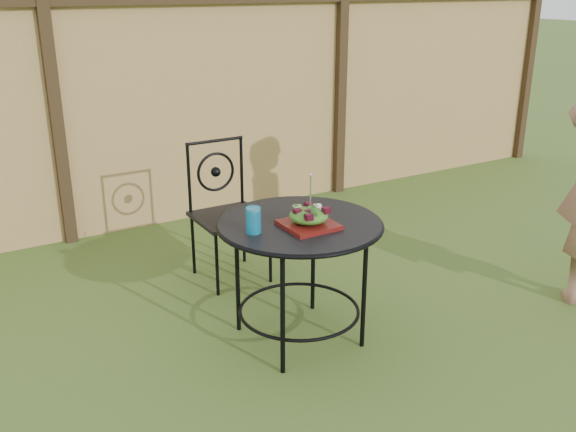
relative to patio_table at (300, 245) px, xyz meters
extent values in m
plane|color=#2E4616|center=(0.50, 0.05, -0.59)|extent=(60.00, 60.00, 0.00)
cube|color=tan|center=(0.50, 2.25, 0.31)|extent=(8.00, 0.05, 1.80)
cube|color=black|center=(-0.80, 2.20, 0.36)|extent=(0.09, 0.09, 1.90)
cube|color=black|center=(1.80, 2.20, 0.36)|extent=(0.09, 0.09, 1.90)
cube|color=black|center=(4.40, 2.20, 0.36)|extent=(0.09, 0.09, 1.90)
cylinder|color=black|center=(0.00, 0.00, 0.13)|extent=(0.90, 0.90, 0.02)
torus|color=black|center=(0.00, 0.00, 0.12)|extent=(0.92, 0.92, 0.02)
torus|color=black|center=(0.00, 0.00, -0.41)|extent=(0.70, 0.70, 0.02)
cylinder|color=black|center=(0.26, 0.26, -0.23)|extent=(0.03, 0.03, 0.71)
cylinder|color=black|center=(-0.26, 0.26, -0.23)|extent=(0.03, 0.03, 0.71)
cylinder|color=black|center=(-0.26, -0.26, -0.23)|extent=(0.03, 0.03, 0.71)
cylinder|color=black|center=(0.26, -0.26, -0.23)|extent=(0.03, 0.03, 0.71)
cube|color=black|center=(0.02, 0.94, -0.14)|extent=(0.46, 0.46, 0.03)
cylinder|color=black|center=(0.02, 1.15, 0.35)|extent=(0.42, 0.02, 0.02)
torus|color=black|center=(0.02, 1.15, 0.13)|extent=(0.28, 0.02, 0.28)
cylinder|color=black|center=(-0.18, 0.74, -0.37)|extent=(0.02, 0.02, 0.44)
cylinder|color=black|center=(0.22, 0.74, -0.37)|extent=(0.02, 0.02, 0.44)
cylinder|color=black|center=(-0.18, 1.14, -0.37)|extent=(0.02, 0.02, 0.44)
cylinder|color=black|center=(0.22, 1.14, -0.37)|extent=(0.02, 0.02, 0.44)
cylinder|color=black|center=(-0.18, 1.15, 0.11)|extent=(0.02, 0.02, 0.50)
cylinder|color=black|center=(0.22, 1.15, 0.11)|extent=(0.02, 0.02, 0.50)
cube|color=#490A0C|center=(0.00, -0.09, 0.15)|extent=(0.27, 0.27, 0.02)
ellipsoid|color=#235614|center=(0.00, -0.09, 0.20)|extent=(0.21, 0.21, 0.08)
cylinder|color=silver|center=(0.01, -0.09, 0.33)|extent=(0.01, 0.01, 0.18)
cylinder|color=#0D72A0|center=(-0.29, -0.02, 0.21)|extent=(0.08, 0.08, 0.14)
camera|label=1|loc=(-1.73, -2.80, 1.37)|focal=40.00mm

